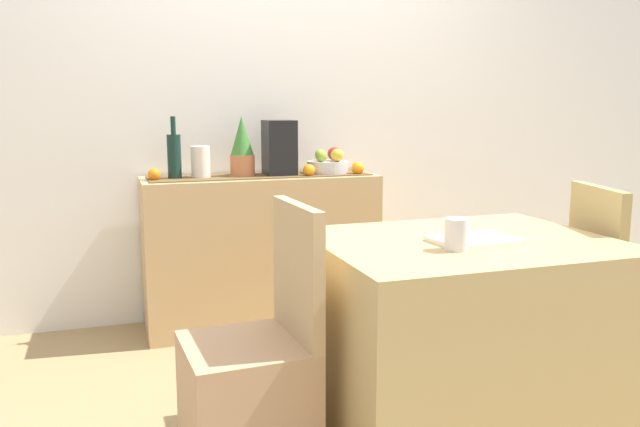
# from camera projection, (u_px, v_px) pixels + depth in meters

# --- Properties ---
(ground_plane) EXTENTS (6.40, 6.40, 0.02)m
(ground_plane) POSITION_uv_depth(u_px,v_px,m) (352.00, 387.00, 2.80)
(ground_plane) COLOR #9A8056
(ground_plane) RESTS_ON ground
(room_wall_rear) EXTENTS (6.40, 0.06, 2.70)m
(room_wall_rear) POSITION_uv_depth(u_px,v_px,m) (279.00, 82.00, 3.68)
(room_wall_rear) COLOR white
(room_wall_rear) RESTS_ON ground
(sideboard_console) EXTENTS (1.27, 0.42, 0.84)m
(sideboard_console) POSITION_uv_depth(u_px,v_px,m) (262.00, 251.00, 3.53)
(sideboard_console) COLOR tan
(sideboard_console) RESTS_ON ground
(table_runner) EXTENTS (1.20, 0.32, 0.01)m
(table_runner) POSITION_uv_depth(u_px,v_px,m) (260.00, 176.00, 3.46)
(table_runner) COLOR brown
(table_runner) RESTS_ON sideboard_console
(fruit_bowl) EXTENTS (0.23, 0.23, 0.07)m
(fruit_bowl) POSITION_uv_depth(u_px,v_px,m) (328.00, 167.00, 3.58)
(fruit_bowl) COLOR silver
(fruit_bowl) RESTS_ON table_runner
(apple_right) EXTENTS (0.06, 0.06, 0.06)m
(apple_right) POSITION_uv_depth(u_px,v_px,m) (320.00, 155.00, 3.61)
(apple_right) COLOR #879F44
(apple_right) RESTS_ON fruit_bowl
(apple_upper) EXTENTS (0.06, 0.06, 0.06)m
(apple_upper) POSITION_uv_depth(u_px,v_px,m) (321.00, 156.00, 3.52)
(apple_upper) COLOR #89B02D
(apple_upper) RESTS_ON fruit_bowl
(apple_front) EXTENTS (0.08, 0.08, 0.08)m
(apple_front) POSITION_uv_depth(u_px,v_px,m) (334.00, 154.00, 3.62)
(apple_front) COLOR red
(apple_front) RESTS_ON fruit_bowl
(apple_rear) EXTENTS (0.07, 0.07, 0.07)m
(apple_rear) POSITION_uv_depth(u_px,v_px,m) (337.00, 155.00, 3.53)
(apple_rear) COLOR gold
(apple_rear) RESTS_ON fruit_bowl
(wine_bottle) EXTENTS (0.07, 0.07, 0.33)m
(wine_bottle) POSITION_uv_depth(u_px,v_px,m) (174.00, 155.00, 3.30)
(wine_bottle) COLOR #142F27
(wine_bottle) RESTS_ON sideboard_console
(coffee_maker) EXTENTS (0.16, 0.18, 0.30)m
(coffee_maker) POSITION_uv_depth(u_px,v_px,m) (279.00, 148.00, 3.47)
(coffee_maker) COLOR black
(coffee_maker) RESTS_ON sideboard_console
(ceramic_vase) EXTENTS (0.10, 0.10, 0.17)m
(ceramic_vase) POSITION_uv_depth(u_px,v_px,m) (201.00, 162.00, 3.35)
(ceramic_vase) COLOR silver
(ceramic_vase) RESTS_ON sideboard_console
(potted_plant) EXTENTS (0.13, 0.13, 0.33)m
(potted_plant) POSITION_uv_depth(u_px,v_px,m) (242.00, 148.00, 3.41)
(potted_plant) COLOR #BE6E44
(potted_plant) RESTS_ON sideboard_console
(orange_loose_end) EXTENTS (0.07, 0.07, 0.07)m
(orange_loose_end) POSITION_uv_depth(u_px,v_px,m) (358.00, 168.00, 3.54)
(orange_loose_end) COLOR orange
(orange_loose_end) RESTS_ON sideboard_console
(orange_loose_mid) EXTENTS (0.06, 0.06, 0.06)m
(orange_loose_mid) POSITION_uv_depth(u_px,v_px,m) (154.00, 175.00, 3.24)
(orange_loose_mid) COLOR orange
(orange_loose_mid) RESTS_ON sideboard_console
(orange_loose_far) EXTENTS (0.07, 0.07, 0.07)m
(orange_loose_far) POSITION_uv_depth(u_px,v_px,m) (309.00, 170.00, 3.44)
(orange_loose_far) COLOR orange
(orange_loose_far) RESTS_ON sideboard_console
(dining_table) EXTENTS (1.05, 0.84, 0.74)m
(dining_table) POSITION_uv_depth(u_px,v_px,m) (461.00, 338.00, 2.34)
(dining_table) COLOR tan
(dining_table) RESTS_ON ground
(open_book) EXTENTS (0.30, 0.23, 0.02)m
(open_book) POSITION_uv_depth(u_px,v_px,m) (474.00, 240.00, 2.22)
(open_book) COLOR white
(open_book) RESTS_ON dining_table
(coffee_cup) EXTENTS (0.08, 0.08, 0.11)m
(coffee_cup) POSITION_uv_depth(u_px,v_px,m) (457.00, 234.00, 2.10)
(coffee_cup) COLOR silver
(coffee_cup) RESTS_ON dining_table
(chair_near_window) EXTENTS (0.42, 0.42, 0.90)m
(chair_near_window) POSITION_uv_depth(u_px,v_px,m) (252.00, 395.00, 2.11)
(chair_near_window) COLOR tan
(chair_near_window) RESTS_ON ground
(chair_by_corner) EXTENTS (0.49, 0.49, 0.90)m
(chair_by_corner) POSITION_uv_depth(u_px,v_px,m) (627.00, 339.00, 2.61)
(chair_by_corner) COLOR tan
(chair_by_corner) RESTS_ON ground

